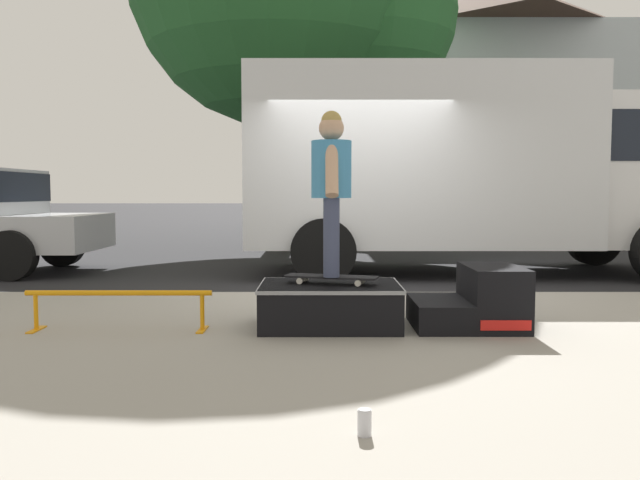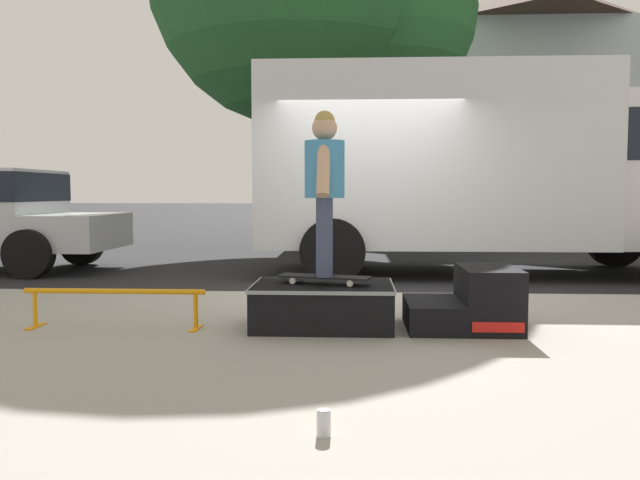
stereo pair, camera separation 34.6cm
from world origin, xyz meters
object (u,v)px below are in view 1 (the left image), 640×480
skate_box (331,304)px  soda_can (366,423)px  box_truck (479,163)px  kicker_ramp (477,302)px  skateboard (333,277)px  grind_rail (120,300)px  skater_kid (333,179)px

skate_box → soda_can: size_ratio=9.32×
skate_box → box_truck: (2.33, 4.62, 1.39)m
kicker_ramp → skateboard: size_ratio=1.12×
skate_box → grind_rail: skate_box is taller
skater_kid → soda_can: 2.75m
skater_kid → soda_can: skater_kid is taller
kicker_ramp → grind_rail: 2.97m
kicker_ramp → box_truck: size_ratio=0.13×
skateboard → soda_can: 2.51m
soda_can → box_truck: (2.21, 7.09, 1.52)m
skateboard → skater_kid: skater_kid is taller
skateboard → skate_box: bearing=-134.3°
kicker_ramp → skater_kid: bearing=179.5°
soda_can → box_truck: bearing=72.7°
skate_box → box_truck: 5.36m
skate_box → skateboard: size_ratio=1.46×
skater_kid → box_truck: box_truck is taller
soda_can → skate_box: bearing=92.8°
grind_rail → soda_can: grind_rail is taller
grind_rail → skateboard: (1.74, 0.16, 0.17)m
skateboard → skater_kid: size_ratio=0.59×
skater_kid → soda_can: bearing=-87.4°
grind_rail → box_truck: box_truck is taller
box_truck → soda_can: bearing=-107.3°
grind_rail → skater_kid: (1.74, 0.16, 0.99)m
grind_rail → skater_kid: 2.01m
kicker_ramp → box_truck: box_truck is taller
skate_box → kicker_ramp: size_ratio=1.30×
skate_box → skater_kid: size_ratio=0.86×
skate_box → soda_can: skate_box is taller
kicker_ramp → skater_kid: skater_kid is taller
grind_rail → soda_can: bearing=-51.4°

